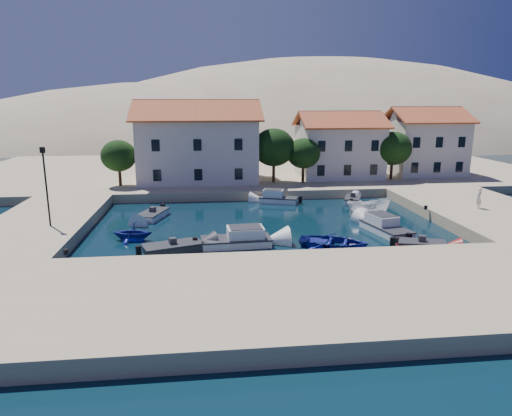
# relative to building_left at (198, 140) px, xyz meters

# --- Properties ---
(ground) EXTENTS (400.00, 400.00, 0.00)m
(ground) POSITION_rel_building_left_xyz_m (6.00, -28.00, -5.94)
(ground) COLOR black
(ground) RESTS_ON ground
(quay_south) EXTENTS (52.00, 12.00, 1.00)m
(quay_south) POSITION_rel_building_left_xyz_m (6.00, -34.00, -5.44)
(quay_south) COLOR tan
(quay_south) RESTS_ON ground
(quay_east) EXTENTS (11.00, 20.00, 1.00)m
(quay_east) POSITION_rel_building_left_xyz_m (26.50, -18.00, -5.44)
(quay_east) COLOR tan
(quay_east) RESTS_ON ground
(quay_west) EXTENTS (8.00, 20.00, 1.00)m
(quay_west) POSITION_rel_building_left_xyz_m (-13.00, -18.00, -5.44)
(quay_west) COLOR tan
(quay_west) RESTS_ON ground
(quay_north) EXTENTS (80.00, 36.00, 1.00)m
(quay_north) POSITION_rel_building_left_xyz_m (8.00, 10.00, -5.44)
(quay_north) COLOR tan
(quay_north) RESTS_ON ground
(hills) EXTENTS (254.00, 176.00, 99.00)m
(hills) POSITION_rel_building_left_xyz_m (26.64, 95.62, -29.34)
(hills) COLOR tan
(hills) RESTS_ON ground
(building_left) EXTENTS (14.70, 9.45, 9.70)m
(building_left) POSITION_rel_building_left_xyz_m (0.00, 0.00, 0.00)
(building_left) COLOR beige
(building_left) RESTS_ON quay_north
(building_mid) EXTENTS (10.50, 8.40, 8.30)m
(building_mid) POSITION_rel_building_left_xyz_m (18.00, 1.00, -0.71)
(building_mid) COLOR beige
(building_mid) RESTS_ON quay_north
(building_right) EXTENTS (9.45, 8.40, 8.80)m
(building_right) POSITION_rel_building_left_xyz_m (30.00, 2.00, -0.46)
(building_right) COLOR beige
(building_right) RESTS_ON quay_north
(trees) EXTENTS (37.30, 5.30, 6.45)m
(trees) POSITION_rel_building_left_xyz_m (10.51, -2.54, -1.10)
(trees) COLOR #382314
(trees) RESTS_ON quay_north
(lamppost) EXTENTS (0.35, 0.25, 6.22)m
(lamppost) POSITION_rel_building_left_xyz_m (-11.50, -20.00, -1.18)
(lamppost) COLOR black
(lamppost) RESTS_ON quay_west
(bollards) EXTENTS (29.36, 9.56, 0.30)m
(bollards) POSITION_rel_building_left_xyz_m (8.80, -24.13, -4.79)
(bollards) COLOR black
(bollards) RESTS_ON ground
(motorboat_grey_sw) EXTENTS (4.56, 3.12, 1.25)m
(motorboat_grey_sw) POSITION_rel_building_left_xyz_m (-1.66, -24.56, -5.64)
(motorboat_grey_sw) COLOR #2E2F33
(motorboat_grey_sw) RESTS_ON ground
(cabin_cruiser_south) EXTENTS (5.34, 2.51, 1.60)m
(cabin_cruiser_south) POSITION_rel_building_left_xyz_m (2.98, -23.61, -5.46)
(cabin_cruiser_south) COLOR white
(cabin_cruiser_south) RESTS_ON ground
(rowboat_south) EXTENTS (6.11, 5.31, 1.06)m
(rowboat_south) POSITION_rel_building_left_xyz_m (10.21, -24.79, -5.94)
(rowboat_south) COLOR navy
(rowboat_south) RESTS_ON ground
(motorboat_red_se) EXTENTS (3.81, 2.44, 1.25)m
(motorboat_red_se) POSITION_rel_building_left_xyz_m (16.48, -25.99, -5.64)
(motorboat_red_se) COLOR maroon
(motorboat_red_se) RESTS_ON ground
(cabin_cruiser_east) EXTENTS (3.10, 5.46, 1.60)m
(cabin_cruiser_east) POSITION_rel_building_left_xyz_m (15.55, -21.58, -5.46)
(cabin_cruiser_east) COLOR white
(cabin_cruiser_east) RESTS_ON ground
(boat_east) EXTENTS (4.48, 1.86, 1.70)m
(boat_east) POSITION_rel_building_left_xyz_m (16.30, -15.47, -5.94)
(boat_east) COLOR white
(boat_east) RESTS_ON ground
(motorboat_white_ne) EXTENTS (2.71, 3.65, 1.25)m
(motorboat_white_ne) POSITION_rel_building_left_xyz_m (16.44, -10.17, -5.64)
(motorboat_white_ne) COLOR white
(motorboat_white_ne) RESTS_ON ground
(rowboat_west) EXTENTS (3.40, 3.05, 1.60)m
(rowboat_west) POSITION_rel_building_left_xyz_m (-4.98, -21.34, -5.94)
(rowboat_west) COLOR navy
(rowboat_west) RESTS_ON ground
(motorboat_white_west) EXTENTS (2.96, 4.45, 1.25)m
(motorboat_white_west) POSITION_rel_building_left_xyz_m (-4.15, -14.51, -5.64)
(motorboat_white_west) COLOR white
(motorboat_white_west) RESTS_ON ground
(cabin_cruiser_north) EXTENTS (4.36, 2.91, 1.60)m
(cabin_cruiser_north) POSITION_rel_building_left_xyz_m (8.49, -9.44, -5.46)
(cabin_cruiser_north) COLOR white
(cabin_cruiser_north) RESTS_ON ground
(pedestrian) EXTENTS (0.83, 0.76, 1.91)m
(pedestrian) POSITION_rel_building_left_xyz_m (25.67, -18.11, -3.98)
(pedestrian) COLOR silver
(pedestrian) RESTS_ON quay_east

